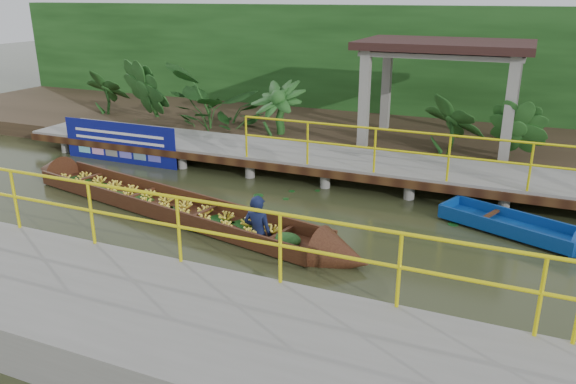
% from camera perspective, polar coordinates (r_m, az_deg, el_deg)
% --- Properties ---
extents(ground, '(80.00, 80.00, 0.00)m').
position_cam_1_polar(ground, '(11.46, -5.54, -2.94)').
color(ground, '#2B3319').
rests_on(ground, ground).
extents(land_strip, '(30.00, 8.00, 0.45)m').
position_cam_1_polar(land_strip, '(18.01, 5.96, 6.13)').
color(land_strip, '#2F2517').
rests_on(land_strip, ground).
extents(far_dock, '(16.00, 2.06, 1.66)m').
position_cam_1_polar(far_dock, '(14.23, 1.08, 3.67)').
color(far_dock, gray).
rests_on(far_dock, ground).
extents(near_dock, '(18.00, 2.40, 1.73)m').
position_cam_1_polar(near_dock, '(7.71, -14.21, -12.92)').
color(near_dock, gray).
rests_on(near_dock, ground).
extents(pavilion, '(4.40, 3.00, 3.00)m').
position_cam_1_polar(pavilion, '(15.78, 15.64, 13.20)').
color(pavilion, gray).
rests_on(pavilion, ground).
extents(foliage_backdrop, '(30.00, 0.80, 4.00)m').
position_cam_1_polar(foliage_backdrop, '(20.07, 8.35, 12.56)').
color(foliage_backdrop, '#173D13').
rests_on(foliage_backdrop, ground).
extents(vendor_boat, '(9.41, 2.85, 1.97)m').
position_cam_1_polar(vendor_boat, '(11.87, -11.10, -1.35)').
color(vendor_boat, '#33170E').
rests_on(vendor_boat, ground).
extents(moored_blue_boat, '(3.14, 1.86, 0.73)m').
position_cam_1_polar(moored_blue_boat, '(11.42, 24.94, -4.16)').
color(moored_blue_boat, navy).
rests_on(moored_blue_boat, ground).
extents(blue_banner, '(3.60, 0.04, 1.12)m').
position_cam_1_polar(blue_banner, '(15.88, -16.76, 4.82)').
color(blue_banner, navy).
rests_on(blue_banner, ground).
extents(tropical_plants, '(14.43, 1.43, 1.79)m').
position_cam_1_polar(tropical_plants, '(16.40, -2.19, 8.90)').
color(tropical_plants, '#173D13').
rests_on(tropical_plants, ground).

